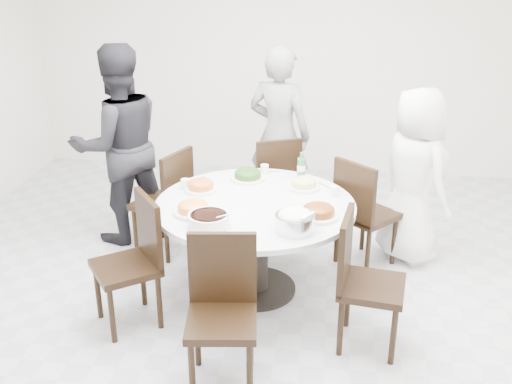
# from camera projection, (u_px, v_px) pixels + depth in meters

# --- Properties ---
(floor) EXTENTS (6.00, 6.00, 0.01)m
(floor) POSITION_uv_depth(u_px,v_px,m) (260.00, 305.00, 4.54)
(floor) COLOR #BCBCC1
(floor) RESTS_ON ground
(wall_back) EXTENTS (6.00, 0.01, 2.80)m
(wall_back) POSITION_uv_depth(u_px,v_px,m) (292.00, 52.00, 6.75)
(wall_back) COLOR white
(wall_back) RESTS_ON ground
(dining_table) EXTENTS (1.50, 1.50, 0.75)m
(dining_table) POSITION_uv_depth(u_px,v_px,m) (255.00, 248.00, 4.61)
(dining_table) COLOR white
(dining_table) RESTS_ON floor
(chair_ne) EXTENTS (0.59, 0.59, 0.95)m
(chair_ne) POSITION_uv_depth(u_px,v_px,m) (367.00, 212.00, 4.97)
(chair_ne) COLOR black
(chair_ne) RESTS_ON floor
(chair_n) EXTENTS (0.55, 0.55, 0.95)m
(chair_n) POSITION_uv_depth(u_px,v_px,m) (272.00, 183.00, 5.57)
(chair_n) COLOR black
(chair_n) RESTS_ON floor
(chair_nw) EXTENTS (0.55, 0.55, 0.95)m
(chair_nw) POSITION_uv_depth(u_px,v_px,m) (161.00, 201.00, 5.18)
(chair_nw) COLOR black
(chair_nw) RESTS_ON floor
(chair_sw) EXTENTS (0.59, 0.59, 0.95)m
(chair_sw) POSITION_uv_depth(u_px,v_px,m) (125.00, 265.00, 4.16)
(chair_sw) COLOR black
(chair_sw) RESTS_ON floor
(chair_s) EXTENTS (0.47, 0.47, 0.95)m
(chair_s) POSITION_uv_depth(u_px,v_px,m) (222.00, 318.00, 3.57)
(chair_s) COLOR black
(chair_s) RESTS_ON floor
(chair_se) EXTENTS (0.48, 0.48, 0.95)m
(chair_se) POSITION_uv_depth(u_px,v_px,m) (372.00, 284.00, 3.93)
(chair_se) COLOR black
(chair_se) RESTS_ON floor
(diner_right) EXTENTS (0.81, 0.87, 1.50)m
(diner_right) POSITION_uv_depth(u_px,v_px,m) (414.00, 176.00, 4.98)
(diner_right) COLOR white
(diner_right) RESTS_ON floor
(diner_middle) EXTENTS (0.72, 0.58, 1.70)m
(diner_middle) POSITION_uv_depth(u_px,v_px,m) (279.00, 135.00, 5.71)
(diner_middle) COLOR black
(diner_middle) RESTS_ON floor
(diner_left) EXTENTS (1.10, 1.05, 1.78)m
(diner_left) POSITION_uv_depth(u_px,v_px,m) (119.00, 145.00, 5.28)
(diner_left) COLOR black
(diner_left) RESTS_ON floor
(dish_greens) EXTENTS (0.28, 0.28, 0.07)m
(dish_greens) POSITION_uv_depth(u_px,v_px,m) (248.00, 176.00, 4.88)
(dish_greens) COLOR white
(dish_greens) RESTS_ON dining_table
(dish_pale) EXTENTS (0.25, 0.25, 0.07)m
(dish_pale) POSITION_uv_depth(u_px,v_px,m) (304.00, 185.00, 4.71)
(dish_pale) COLOR white
(dish_pale) RESTS_ON dining_table
(dish_orange) EXTENTS (0.25, 0.25, 0.07)m
(dish_orange) POSITION_uv_depth(u_px,v_px,m) (201.00, 187.00, 4.67)
(dish_orange) COLOR white
(dish_orange) RESTS_ON dining_table
(dish_redbrown) EXTENTS (0.29, 0.29, 0.07)m
(dish_redbrown) POSITION_uv_depth(u_px,v_px,m) (318.00, 212.00, 4.22)
(dish_redbrown) COLOR white
(dish_redbrown) RESTS_ON dining_table
(dish_tofu) EXTENTS (0.28, 0.28, 0.07)m
(dish_tofu) POSITION_uv_depth(u_px,v_px,m) (193.00, 209.00, 4.27)
(dish_tofu) COLOR white
(dish_tofu) RESTS_ON dining_table
(rice_bowl) EXTENTS (0.27, 0.27, 0.12)m
(rice_bowl) POSITION_uv_depth(u_px,v_px,m) (295.00, 223.00, 4.02)
(rice_bowl) COLOR silver
(rice_bowl) RESTS_ON dining_table
(soup_bowl) EXTENTS (0.29, 0.29, 0.09)m
(soup_bowl) POSITION_uv_depth(u_px,v_px,m) (209.00, 220.00, 4.09)
(soup_bowl) COLOR white
(soup_bowl) RESTS_ON dining_table
(beverage_bottle) EXTENTS (0.07, 0.07, 0.23)m
(beverage_bottle) POSITION_uv_depth(u_px,v_px,m) (301.00, 166.00, 4.87)
(beverage_bottle) COLOR #2C6F3F
(beverage_bottle) RESTS_ON dining_table
(tea_cups) EXTENTS (0.07, 0.07, 0.08)m
(tea_cups) POSITION_uv_depth(u_px,v_px,m) (265.00, 171.00, 4.98)
(tea_cups) COLOR white
(tea_cups) RESTS_ON dining_table
(chopsticks) EXTENTS (0.24, 0.04, 0.01)m
(chopsticks) POSITION_uv_depth(u_px,v_px,m) (264.00, 170.00, 5.09)
(chopsticks) COLOR tan
(chopsticks) RESTS_ON dining_table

